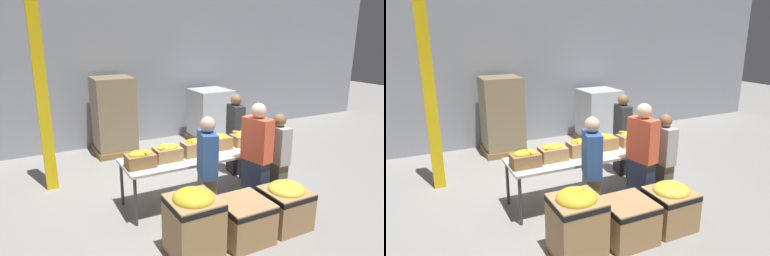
{
  "view_description": "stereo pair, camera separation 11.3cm",
  "coord_description": "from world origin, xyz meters",
  "views": [
    {
      "loc": [
        -2.46,
        -4.68,
        2.72
      ],
      "look_at": [
        0.05,
        0.24,
        1.18
      ],
      "focal_mm": 32.0,
      "sensor_mm": 36.0,
      "label": 1
    },
    {
      "loc": [
        -2.36,
        -4.73,
        2.72
      ],
      "look_at": [
        0.05,
        0.24,
        1.18
      ],
      "focal_mm": 32.0,
      "sensor_mm": 36.0,
      "label": 2
    }
  ],
  "objects": [
    {
      "name": "support_pillar",
      "position": [
        -2.12,
        1.58,
        2.0
      ],
      "size": [
        0.2,
        0.2,
        4.0
      ],
      "color": "yellow",
      "rests_on": "ground_plane"
    },
    {
      "name": "donation_bin_1",
      "position": [
        0.03,
        -1.34,
        0.31
      ],
      "size": [
        0.66,
        0.66,
        0.57
      ],
      "color": "tan",
      "rests_on": "ground_plane"
    },
    {
      "name": "volunteer_3",
      "position": [
        0.69,
        -0.7,
        0.85
      ],
      "size": [
        0.32,
        0.5,
        1.72
      ],
      "rotation": [
        0.0,
        0.0,
        1.79
      ],
      "color": "#2D3856",
      "rests_on": "ground_plane"
    },
    {
      "name": "banana_box_0",
      "position": [
        -0.98,
        -0.08,
        0.92
      ],
      "size": [
        0.43,
        0.29,
        0.26
      ],
      "color": "olive",
      "rests_on": "sorting_table"
    },
    {
      "name": "banana_box_3",
      "position": [
        0.48,
        0.09,
        0.93
      ],
      "size": [
        0.43,
        0.28,
        0.28
      ],
      "color": "#A37A4C",
      "rests_on": "sorting_table"
    },
    {
      "name": "banana_box_4",
      "position": [
        1.0,
        0.09,
        0.91
      ],
      "size": [
        0.43,
        0.31,
        0.26
      ],
      "color": "tan",
      "rests_on": "sorting_table"
    },
    {
      "name": "ground_plane",
      "position": [
        0.0,
        0.0,
        0.0
      ],
      "size": [
        30.0,
        30.0,
        0.0
      ],
      "primitive_type": "plane",
      "color": "gray"
    },
    {
      "name": "pallet_stack_0",
      "position": [
        1.88,
        2.78,
        0.66
      ],
      "size": [
        1.0,
        1.0,
        1.33
      ],
      "color": "olive",
      "rests_on": "ground_plane"
    },
    {
      "name": "donation_bin_0",
      "position": [
        -0.73,
        -1.34,
        0.47
      ],
      "size": [
        0.61,
        0.61,
        0.9
      ],
      "color": "tan",
      "rests_on": "ground_plane"
    },
    {
      "name": "volunteer_0",
      "position": [
        1.22,
        0.67,
        0.79
      ],
      "size": [
        0.29,
        0.46,
        1.6
      ],
      "rotation": [
        0.0,
        0.0,
        -1.75
      ],
      "color": "black",
      "rests_on": "ground_plane"
    },
    {
      "name": "volunteer_1",
      "position": [
        1.09,
        -0.72,
        0.75
      ],
      "size": [
        0.21,
        0.41,
        1.51
      ],
      "rotation": [
        0.0,
        0.0,
        1.56
      ],
      "color": "#6B604C",
      "rests_on": "ground_plane"
    },
    {
      "name": "wall_back",
      "position": [
        0.0,
        3.56,
        2.0
      ],
      "size": [
        16.0,
        0.08,
        4.0
      ],
      "color": "#9399A3",
      "rests_on": "ground_plane"
    },
    {
      "name": "banana_box_2",
      "position": [
        -0.01,
        -0.0,
        0.93
      ],
      "size": [
        0.43,
        0.27,
        0.3
      ],
      "color": "tan",
      "rests_on": "sorting_table"
    },
    {
      "name": "banana_box_1",
      "position": [
        -0.51,
        -0.01,
        0.92
      ],
      "size": [
        0.42,
        0.3,
        0.27
      ],
      "color": "tan",
      "rests_on": "sorting_table"
    },
    {
      "name": "donation_bin_2",
      "position": [
        0.75,
        -1.34,
        0.36
      ],
      "size": [
        0.61,
        0.61,
        0.69
      ],
      "color": "tan",
      "rests_on": "ground_plane"
    },
    {
      "name": "sorting_table",
      "position": [
        0.0,
        0.0,
        0.74
      ],
      "size": [
        2.44,
        0.83,
        0.79
      ],
      "color": "beige",
      "rests_on": "ground_plane"
    },
    {
      "name": "pallet_stack_1",
      "position": [
        -0.6,
        2.93,
        0.87
      ],
      "size": [
        0.94,
        0.94,
        1.77
      ],
      "color": "olive",
      "rests_on": "ground_plane"
    },
    {
      "name": "volunteer_2",
      "position": [
        -0.23,
        -0.78,
        0.81
      ],
      "size": [
        0.33,
        0.48,
        1.62
      ],
      "rotation": [
        0.0,
        0.0,
        1.28
      ],
      "color": "#6B604C",
      "rests_on": "ground_plane"
    }
  ]
}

